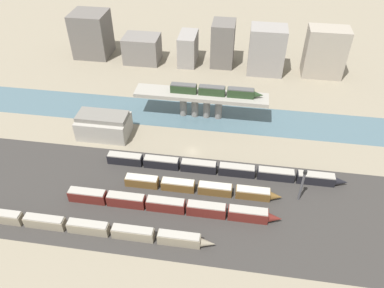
% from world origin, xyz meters
% --- Properties ---
extents(ground_plane, '(400.00, 400.00, 0.00)m').
position_xyz_m(ground_plane, '(0.00, 0.00, 0.00)').
color(ground_plane, gray).
extents(railbed_yard, '(280.00, 42.00, 0.01)m').
position_xyz_m(railbed_yard, '(0.00, -24.00, 0.00)').
color(railbed_yard, '#33302D').
rests_on(railbed_yard, ground).
extents(river_water, '(320.00, 18.74, 0.01)m').
position_xyz_m(river_water, '(0.00, 22.46, 0.00)').
color(river_water, '#47606B').
rests_on(river_water, ground).
extents(bridge, '(51.66, 8.33, 10.50)m').
position_xyz_m(bridge, '(0.00, 22.46, 8.20)').
color(bridge, gray).
rests_on(bridge, ground).
extents(train_on_bridge, '(35.40, 2.83, 3.52)m').
position_xyz_m(train_on_bridge, '(5.39, 22.46, 12.21)').
color(train_on_bridge, '#23381E').
rests_on(train_on_bridge, bridge).
extents(train_yard_near, '(67.80, 2.75, 3.74)m').
position_xyz_m(train_yard_near, '(-22.34, -38.93, 1.83)').
color(train_yard_near, gray).
rests_on(train_yard_near, ground).
extents(train_yard_mid, '(64.35, 3.11, 4.03)m').
position_xyz_m(train_yard_mid, '(-2.51, -27.56, 1.98)').
color(train_yard_mid, '#5B1E19').
rests_on(train_yard_mid, ground).
extents(train_yard_far, '(49.48, 3.10, 3.43)m').
position_xyz_m(train_yard_far, '(5.56, -18.68, 1.68)').
color(train_yard_far, brown).
rests_on(train_yard_far, ground).
extents(train_yard_outer, '(79.48, 3.06, 3.64)m').
position_xyz_m(train_yard_outer, '(11.40, -9.20, 1.79)').
color(train_yard_outer, black).
rests_on(train_yard_outer, ground).
extents(warehouse_building, '(18.63, 11.55, 9.10)m').
position_xyz_m(warehouse_building, '(-33.95, 5.13, 4.33)').
color(warehouse_building, '#9E998E').
rests_on(warehouse_building, ground).
extents(signal_tower, '(1.00, 0.73, 12.00)m').
position_xyz_m(signal_tower, '(35.82, -17.40, 6.17)').
color(signal_tower, '#4C4C51').
rests_on(signal_tower, ground).
extents(city_block_far_left, '(17.04, 15.97, 21.71)m').
position_xyz_m(city_block_far_left, '(-61.32, 69.44, 10.85)').
color(city_block_far_left, '#605B56').
rests_on(city_block_far_left, ground).
extents(city_block_left, '(17.06, 13.09, 12.83)m').
position_xyz_m(city_block_left, '(-34.94, 65.97, 6.41)').
color(city_block_left, slate).
rests_on(city_block_left, ground).
extents(city_block_center, '(8.23, 15.41, 14.61)m').
position_xyz_m(city_block_center, '(-12.38, 67.87, 7.31)').
color(city_block_center, gray).
rests_on(city_block_center, ground).
extents(city_block_right, '(10.63, 13.41, 20.96)m').
position_xyz_m(city_block_right, '(4.41, 68.93, 10.48)').
color(city_block_right, '#605B56').
rests_on(city_block_right, ground).
extents(city_block_far_right, '(16.29, 12.13, 21.89)m').
position_xyz_m(city_block_far_right, '(25.04, 63.79, 10.95)').
color(city_block_far_right, gray).
rests_on(city_block_far_right, ground).
extents(city_block_tall, '(17.95, 10.89, 22.51)m').
position_xyz_m(city_block_tall, '(51.21, 64.90, 11.25)').
color(city_block_tall, gray).
rests_on(city_block_tall, ground).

